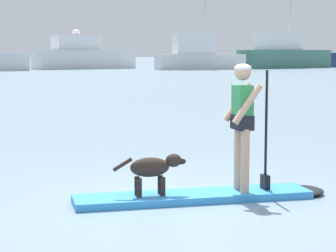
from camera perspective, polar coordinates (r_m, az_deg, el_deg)
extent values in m
plane|color=gray|center=(8.73, 2.26, -6.60)|extent=(400.00, 400.00, 0.00)
cube|color=#338CD8|center=(8.72, 2.26, -6.28)|extent=(3.28, 0.99, 0.10)
ellipsoid|color=black|center=(9.29, 11.92, -5.62)|extent=(0.62, 0.67, 0.10)
cylinder|color=tan|center=(8.96, 6.27, -2.82)|extent=(0.12, 0.12, 0.86)
cylinder|color=tan|center=(8.72, 6.85, -3.09)|extent=(0.12, 0.12, 0.86)
cube|color=black|center=(8.77, 6.60, 0.35)|extent=(0.26, 0.38, 0.20)
cube|color=#338C4C|center=(8.75, 6.62, 1.72)|extent=(0.24, 0.36, 0.58)
sphere|color=tan|center=(8.72, 6.66, 4.74)|extent=(0.22, 0.22, 0.22)
ellipsoid|color=white|center=(8.72, 6.66, 5.14)|extent=(0.23, 0.23, 0.11)
cylinder|color=tan|center=(8.92, 6.20, 2.12)|extent=(0.43, 0.13, 0.54)
cylinder|color=tan|center=(8.57, 7.06, 1.92)|extent=(0.43, 0.13, 0.54)
cylinder|color=black|center=(8.91, 8.70, -0.37)|extent=(0.04, 0.04, 1.65)
cube|color=black|center=(9.02, 8.62, -4.93)|extent=(0.10, 0.19, 0.20)
ellipsoid|color=#2D231E|center=(8.49, -1.63, -3.67)|extent=(0.55, 0.28, 0.26)
ellipsoid|color=#2D231E|center=(8.55, 0.50, -3.07)|extent=(0.24, 0.18, 0.18)
ellipsoid|color=black|center=(8.58, 1.21, -3.17)|extent=(0.13, 0.09, 0.08)
cylinder|color=#2D231E|center=(8.42, -4.06, -3.44)|extent=(0.27, 0.08, 0.18)
cylinder|color=#2D231E|center=(8.65, -0.70, -5.20)|extent=(0.07, 0.07, 0.25)
cylinder|color=#2D231E|center=(8.50, -0.46, -5.41)|extent=(0.07, 0.07, 0.25)
cylinder|color=#2D231E|center=(8.58, -2.77, -5.30)|extent=(0.07, 0.07, 0.25)
cylinder|color=#2D231E|center=(8.44, -2.57, -5.51)|extent=(0.07, 0.07, 0.25)
cube|color=silver|center=(73.67, -7.45, 5.87)|extent=(11.88, 5.51, 2.10)
cube|color=silver|center=(73.49, -8.13, 7.32)|extent=(5.54, 3.47, 1.66)
ellipsoid|color=white|center=(73.52, -8.15, 8.24)|extent=(0.90, 0.90, 0.60)
cube|color=silver|center=(70.38, 2.89, 5.71)|extent=(9.84, 2.68, 1.66)
cube|color=silver|center=(70.09, 2.34, 7.31)|extent=(4.45, 1.94, 2.26)
cylinder|color=silver|center=(70.72, 3.29, 10.50)|extent=(0.20, 0.20, 10.16)
cylinder|color=silver|center=(70.09, 2.34, 7.36)|extent=(3.43, 0.22, 0.14)
cube|color=#3F7266|center=(77.61, 10.33, 5.87)|extent=(12.37, 6.18, 2.14)
cube|color=silver|center=(77.16, 9.78, 7.42)|extent=(5.81, 3.81, 2.03)
cylinder|color=silver|center=(78.01, 10.79, 9.59)|extent=(0.20, 0.20, 7.99)
cylinder|color=silver|center=(77.17, 9.79, 7.56)|extent=(4.07, 1.10, 0.14)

